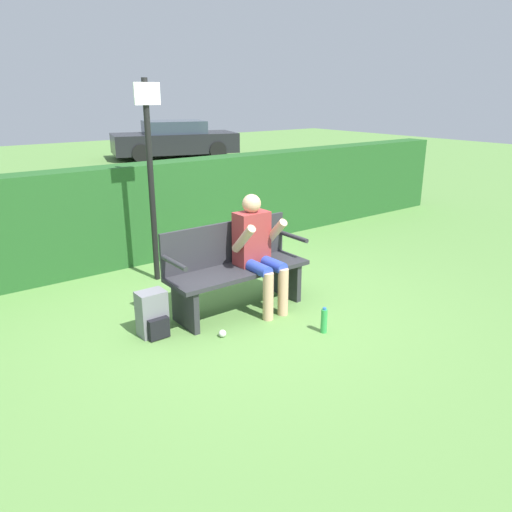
{
  "coord_description": "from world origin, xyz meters",
  "views": [
    {
      "loc": [
        -2.82,
        -4.03,
        2.24
      ],
      "look_at": [
        0.15,
        -0.1,
        0.61
      ],
      "focal_mm": 35.0,
      "sensor_mm": 36.0,
      "label": 1
    }
  ],
  "objects_px": {
    "park_bench": "(235,268)",
    "signpost": "(151,173)",
    "backpack": "(153,315)",
    "water_bottle": "(324,321)",
    "person_seated": "(258,247)",
    "parked_car": "(174,140)"
  },
  "relations": [
    {
      "from": "backpack",
      "to": "water_bottle",
      "type": "relative_size",
      "value": 1.69
    },
    {
      "from": "parked_car",
      "to": "signpost",
      "type": "bearing_deg",
      "value": -102.97
    },
    {
      "from": "person_seated",
      "to": "signpost",
      "type": "xyz_separation_m",
      "value": [
        -0.48,
        1.44,
        0.65
      ]
    },
    {
      "from": "park_bench",
      "to": "water_bottle",
      "type": "xyz_separation_m",
      "value": [
        0.36,
        -0.99,
        -0.34
      ]
    },
    {
      "from": "park_bench",
      "to": "water_bottle",
      "type": "distance_m",
      "value": 1.11
    },
    {
      "from": "park_bench",
      "to": "water_bottle",
      "type": "bearing_deg",
      "value": -70.18
    },
    {
      "from": "water_bottle",
      "to": "parked_car",
      "type": "bearing_deg",
      "value": 67.51
    },
    {
      "from": "park_bench",
      "to": "person_seated",
      "type": "bearing_deg",
      "value": -30.43
    },
    {
      "from": "backpack",
      "to": "park_bench",
      "type": "bearing_deg",
      "value": 1.81
    },
    {
      "from": "park_bench",
      "to": "backpack",
      "type": "distance_m",
      "value": 1.02
    },
    {
      "from": "signpost",
      "to": "water_bottle",
      "type": "bearing_deg",
      "value": -74.7
    },
    {
      "from": "park_bench",
      "to": "person_seated",
      "type": "distance_m",
      "value": 0.32
    },
    {
      "from": "park_bench",
      "to": "signpost",
      "type": "height_order",
      "value": "signpost"
    },
    {
      "from": "backpack",
      "to": "water_bottle",
      "type": "distance_m",
      "value": 1.65
    },
    {
      "from": "person_seated",
      "to": "park_bench",
      "type": "bearing_deg",
      "value": 149.57
    },
    {
      "from": "water_bottle",
      "to": "signpost",
      "type": "xyz_separation_m",
      "value": [
        -0.63,
        2.31,
        1.21
      ]
    },
    {
      "from": "park_bench",
      "to": "person_seated",
      "type": "height_order",
      "value": "person_seated"
    },
    {
      "from": "park_bench",
      "to": "backpack",
      "type": "relative_size",
      "value": 3.5
    },
    {
      "from": "park_bench",
      "to": "backpack",
      "type": "xyz_separation_m",
      "value": [
        -0.99,
        -0.03,
        -0.26
      ]
    },
    {
      "from": "person_seated",
      "to": "backpack",
      "type": "height_order",
      "value": "person_seated"
    },
    {
      "from": "park_bench",
      "to": "backpack",
      "type": "height_order",
      "value": "park_bench"
    },
    {
      "from": "backpack",
      "to": "water_bottle",
      "type": "xyz_separation_m",
      "value": [
        1.34,
        -0.96,
        -0.09
      ]
    }
  ]
}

